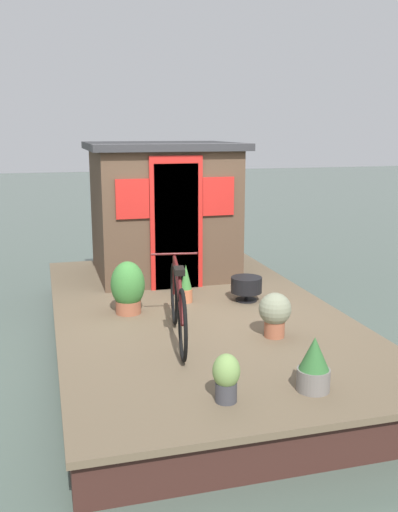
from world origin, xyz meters
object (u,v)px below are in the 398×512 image
(potted_plant_fern, at_px, (226,376))
(charcoal_grill, at_px, (246,286))
(houseboat_cabin, at_px, (162,208))
(potted_plant_succulent, at_px, (186,284))
(bicycle, at_px, (178,304))
(potted_plant_rosemary, at_px, (128,288))
(potted_plant_lavender, at_px, (314,365))
(potted_plant_sage, at_px, (275,312))

(potted_plant_fern, bearing_deg, charcoal_grill, -23.31)
(houseboat_cabin, distance_m, charcoal_grill, 2.01)
(potted_plant_succulent, bearing_deg, bicycle, 162.48)
(potted_plant_succulent, relative_size, potted_plant_fern, 1.20)
(potted_plant_rosemary, distance_m, potted_plant_fern, 2.49)
(potted_plant_succulent, distance_m, charcoal_grill, 0.77)
(potted_plant_lavender, xyz_separation_m, potted_plant_sage, (1.26, -0.18, 0.04))
(houseboat_cabin, xyz_separation_m, potted_plant_fern, (-4.27, 0.38, -0.77))
(potted_plant_rosemary, relative_size, potted_plant_sage, 1.32)
(potted_plant_lavender, distance_m, potted_plant_rosemary, 2.73)
(bicycle, bearing_deg, potted_plant_lavender, -150.18)
(houseboat_cabin, height_order, charcoal_grill, houseboat_cabin)
(potted_plant_rosemary, height_order, charcoal_grill, potted_plant_rosemary)
(potted_plant_lavender, bearing_deg, houseboat_cabin, 5.11)
(bicycle, relative_size, charcoal_grill, 4.38)
(houseboat_cabin, xyz_separation_m, potted_plant_lavender, (-4.27, -0.38, -0.76))
(potted_plant_sage, xyz_separation_m, potted_plant_fern, (-1.26, 0.95, -0.05))
(potted_plant_fern, bearing_deg, potted_plant_lavender, -90.00)
(bicycle, height_order, potted_plant_lavender, bicycle)
(potted_plant_lavender, bearing_deg, bicycle, 29.82)
(potted_plant_succulent, xyz_separation_m, potted_plant_fern, (-2.71, 0.35, -0.02))
(potted_plant_rosemary, relative_size, potted_plant_fern, 1.56)
(potted_plant_sage, bearing_deg, houseboat_cabin, 10.60)
(charcoal_grill, bearing_deg, houseboat_cabin, 22.76)
(potted_plant_rosemary, bearing_deg, potted_plant_sage, -131.13)
(potted_plant_fern, xyz_separation_m, charcoal_grill, (2.56, -1.10, -0.01))
(potted_plant_lavender, height_order, potted_plant_sage, potted_plant_sage)
(potted_plant_lavender, relative_size, potted_plant_succulent, 0.97)
(potted_plant_lavender, xyz_separation_m, potted_plant_rosemary, (2.46, 1.18, 0.09))
(houseboat_cabin, height_order, potted_plant_rosemary, houseboat_cabin)
(houseboat_cabin, relative_size, potted_plant_lavender, 4.58)
(charcoal_grill, bearing_deg, potted_plant_sage, 173.13)
(potted_plant_rosemary, height_order, potted_plant_sage, potted_plant_rosemary)
(bicycle, distance_m, charcoal_grill, 1.62)
(potted_plant_rosemary, xyz_separation_m, charcoal_grill, (0.10, -1.52, -0.11))
(potted_plant_fern, relative_size, charcoal_grill, 1.02)
(houseboat_cabin, relative_size, potted_plant_fern, 5.35)
(bicycle, xyz_separation_m, potted_plant_sage, (-0.17, -1.00, -0.12))
(potted_plant_sage, relative_size, charcoal_grill, 1.21)
(charcoal_grill, bearing_deg, potted_plant_lavender, 172.50)
(bicycle, relative_size, potted_plant_lavender, 3.67)
(bicycle, distance_m, potted_plant_fern, 1.44)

